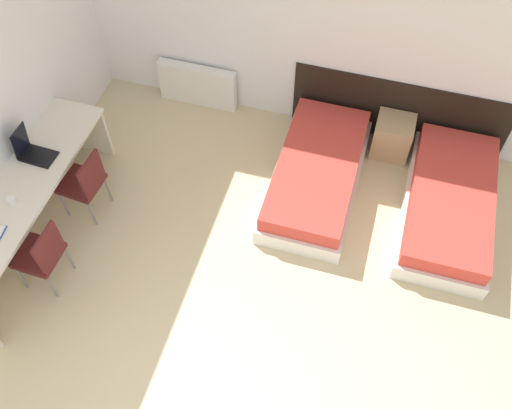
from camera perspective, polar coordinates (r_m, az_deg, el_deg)
The scene contains 11 objects.
wall_back at distance 6.38m, azimuth 4.89°, elevation 17.41°, with size 6.04×0.05×2.70m.
headboard_panel at distance 6.89m, azimuth 14.05°, elevation 8.96°, with size 2.49×0.03×0.86m.
bed_near_window at distance 6.40m, azimuth 6.06°, elevation 3.01°, with size 0.93×1.91×0.42m.
bed_near_door at distance 6.46m, azimuth 18.73°, elevation 0.03°, with size 0.93×1.91×0.42m.
nightstand at distance 6.85m, azimuth 13.48°, elevation 6.60°, with size 0.43×0.40×0.50m.
radiator at distance 7.26m, azimuth -5.86°, elevation 11.79°, with size 0.98×0.12×0.57m.
desk at distance 6.10m, azimuth -22.20°, elevation 0.40°, with size 0.61×2.54×0.75m.
chair_near_laptop at distance 6.18m, azimuth -16.74°, elevation 2.21°, with size 0.43×0.43×0.88m.
chair_near_notebook at distance 5.80m, azimuth -20.60°, elevation -4.64°, with size 0.41×0.41×0.88m.
laptop at distance 6.19m, azimuth -21.49°, elevation 5.02°, with size 0.36×0.25×0.36m.
mug at distance 5.89m, azimuth -23.22°, elevation 0.35°, with size 0.08×0.08×0.09m.
Camera 1 is at (0.93, -0.94, 5.18)m, focal length 40.00 mm.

